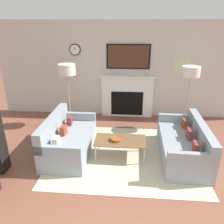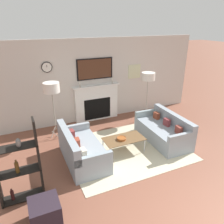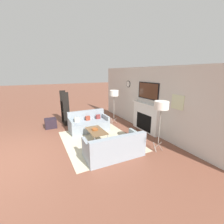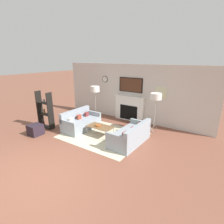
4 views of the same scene
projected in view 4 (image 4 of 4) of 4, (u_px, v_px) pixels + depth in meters
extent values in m
plane|color=brown|center=(39.00, 173.00, 4.68)|extent=(60.00, 60.00, 0.00)
cube|color=silver|center=(131.00, 93.00, 8.38)|extent=(7.58, 0.07, 2.70)
cube|color=white|center=(129.00, 109.00, 8.51)|extent=(1.49, 0.16, 1.19)
cube|color=black|center=(128.00, 113.00, 8.49)|extent=(0.93, 0.01, 0.71)
cube|color=white|center=(129.00, 96.00, 8.31)|extent=(1.61, 0.22, 0.04)
cylinder|color=#B2AD9E|center=(119.00, 94.00, 8.56)|extent=(0.04, 0.04, 0.10)
cylinder|color=white|center=(119.00, 92.00, 8.54)|extent=(0.03, 0.03, 0.09)
cylinder|color=#B2AD9E|center=(140.00, 96.00, 7.97)|extent=(0.04, 0.04, 0.10)
cylinder|color=white|center=(140.00, 94.00, 7.94)|extent=(0.03, 0.03, 0.09)
cube|color=black|center=(131.00, 85.00, 8.22)|extent=(1.21, 0.04, 0.68)
cube|color=#4C2D1E|center=(131.00, 85.00, 8.21)|extent=(1.13, 0.01, 0.61)
cylinder|color=black|center=(105.00, 79.00, 8.96)|extent=(0.32, 0.02, 0.32)
cylinder|color=silver|center=(105.00, 79.00, 8.95)|extent=(0.27, 0.00, 0.27)
cube|color=black|center=(105.00, 78.00, 8.94)|extent=(0.01, 0.00, 0.07)
cube|color=beige|center=(161.00, 93.00, 7.51)|extent=(0.48, 0.02, 0.48)
cube|color=beige|center=(103.00, 135.00, 6.98)|extent=(3.03, 2.49, 0.01)
cube|color=#8D98A2|center=(82.00, 124.00, 7.54)|extent=(0.86, 1.66, 0.43)
cube|color=#8D98A2|center=(75.00, 114.00, 7.60)|extent=(0.16, 1.66, 0.40)
cube|color=#8F98A0|center=(93.00, 113.00, 8.07)|extent=(0.85, 0.10, 0.18)
cube|color=#8997A0|center=(67.00, 123.00, 6.83)|extent=(0.85, 0.10, 0.18)
cube|color=maroon|center=(87.00, 114.00, 7.90)|extent=(0.11, 0.20, 0.19)
cube|color=brown|center=(79.00, 117.00, 7.52)|extent=(0.11, 0.20, 0.19)
cube|color=beige|center=(71.00, 120.00, 7.13)|extent=(0.10, 0.19, 0.19)
cube|color=#8D98A2|center=(129.00, 137.00, 6.30)|extent=(0.89, 1.78, 0.44)
cube|color=#8D98A2|center=(138.00, 130.00, 6.00)|extent=(0.21, 1.76, 0.33)
cube|color=#8B959D|center=(117.00, 138.00, 5.57)|extent=(0.84, 0.13, 0.18)
cube|color=#8C9DA0|center=(140.00, 123.00, 6.85)|extent=(0.84, 0.13, 0.18)
cube|color=brown|center=(125.00, 135.00, 5.73)|extent=(0.12, 0.22, 0.21)
cube|color=brown|center=(133.00, 130.00, 6.13)|extent=(0.11, 0.21, 0.21)
cube|color=brown|center=(139.00, 125.00, 6.54)|extent=(0.11, 0.20, 0.20)
cube|color=brown|center=(100.00, 127.00, 6.86)|extent=(1.05, 0.56, 0.02)
cylinder|color=#B7B7BC|center=(87.00, 130.00, 6.99)|extent=(0.02, 0.02, 0.37)
cylinder|color=#B7B7BC|center=(107.00, 136.00, 6.47)|extent=(0.02, 0.02, 0.37)
cylinder|color=#B7B7BC|center=(95.00, 127.00, 7.37)|extent=(0.02, 0.02, 0.37)
cylinder|color=#B7B7BC|center=(114.00, 132.00, 6.86)|extent=(0.02, 0.02, 0.37)
cylinder|color=#9D5020|center=(98.00, 125.00, 6.88)|extent=(0.23, 0.23, 0.05)
torus|color=brown|center=(98.00, 125.00, 6.87)|extent=(0.24, 0.24, 0.02)
cylinder|color=#9E998E|center=(98.00, 116.00, 8.87)|extent=(0.09, 0.23, 0.26)
cylinder|color=#9E998E|center=(95.00, 115.00, 9.01)|extent=(0.17, 0.19, 0.26)
cylinder|color=#9E998E|center=(94.00, 116.00, 8.83)|extent=(0.23, 0.07, 0.26)
cylinder|color=#9E998E|center=(95.00, 103.00, 8.70)|extent=(0.02, 0.02, 1.13)
cylinder|color=white|center=(95.00, 89.00, 8.49)|extent=(0.44, 0.44, 0.27)
cylinder|color=#9E998E|center=(156.00, 129.00, 7.24)|extent=(0.09, 0.23, 0.26)
cylinder|color=#9E998E|center=(152.00, 128.00, 7.37)|extent=(0.17, 0.19, 0.26)
cylinder|color=#9E998E|center=(152.00, 130.00, 7.20)|extent=(0.23, 0.07, 0.26)
cylinder|color=#9E998E|center=(155.00, 113.00, 7.06)|extent=(0.02, 0.02, 1.14)
cylinder|color=white|center=(156.00, 96.00, 6.86)|extent=(0.44, 0.44, 0.25)
cube|color=black|center=(40.00, 109.00, 7.75)|extent=(0.04, 0.28, 1.61)
cube|color=black|center=(50.00, 111.00, 7.35)|extent=(0.04, 0.28, 1.61)
cube|color=black|center=(47.00, 127.00, 7.78)|extent=(0.78, 0.28, 0.02)
cube|color=black|center=(45.00, 114.00, 7.61)|extent=(0.78, 0.28, 0.01)
cube|color=black|center=(44.00, 103.00, 7.45)|extent=(0.78, 0.28, 0.02)
cylinder|color=#3D1919|center=(44.00, 124.00, 7.85)|extent=(0.07, 0.07, 0.20)
cylinder|color=#3D1919|center=(44.00, 121.00, 7.81)|extent=(0.03, 0.03, 0.05)
cylinder|color=brown|center=(44.00, 112.00, 7.56)|extent=(0.07, 0.07, 0.21)
cylinder|color=brown|center=(44.00, 109.00, 7.52)|extent=(0.03, 0.03, 0.05)
ellipsoid|color=slate|center=(44.00, 101.00, 7.35)|extent=(0.09, 0.09, 0.18)
cube|color=#291E28|center=(35.00, 130.00, 6.98)|extent=(0.49, 0.49, 0.42)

